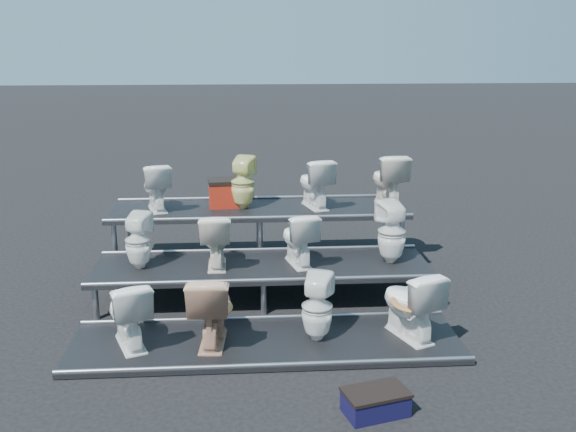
{
  "coord_description": "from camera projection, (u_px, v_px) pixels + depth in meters",
  "views": [
    {
      "loc": [
        -0.2,
        -7.62,
        3.21
      ],
      "look_at": [
        0.33,
        0.1,
        1.06
      ],
      "focal_mm": 40.0,
      "sensor_mm": 36.0,
      "label": 1
    }
  ],
  "objects": [
    {
      "name": "toilet_1",
      "position": [
        211.0,
        308.0,
        6.78
      ],
      "size": [
        0.49,
        0.81,
        0.79
      ],
      "primitive_type": "imported",
      "rotation": [
        0.0,
        0.0,
        3.08
      ],
      "color": "tan",
      "rests_on": "tier_front"
    },
    {
      "name": "toilet_10",
      "position": [
        315.0,
        183.0,
        9.17
      ],
      "size": [
        0.57,
        0.78,
        0.72
      ],
      "primitive_type": "imported",
      "rotation": [
        0.0,
        0.0,
        3.41
      ],
      "color": "white",
      "rests_on": "tier_back"
    },
    {
      "name": "toilet_8",
      "position": [
        156.0,
        187.0,
        9.03
      ],
      "size": [
        0.54,
        0.74,
        0.68
      ],
      "primitive_type": "imported",
      "rotation": [
        0.0,
        0.0,
        3.4
      ],
      "color": "white",
      "rests_on": "tier_back"
    },
    {
      "name": "toilet_0",
      "position": [
        128.0,
        313.0,
        6.73
      ],
      "size": [
        0.65,
        0.83,
        0.74
      ],
      "primitive_type": "imported",
      "rotation": [
        0.0,
        0.0,
        3.52
      ],
      "color": "white",
      "rests_on": "tier_front"
    },
    {
      "name": "toilet_9",
      "position": [
        243.0,
        183.0,
        9.1
      ],
      "size": [
        0.44,
        0.44,
        0.75
      ],
      "primitive_type": "imported",
      "rotation": [
        0.0,
        0.0,
        2.8
      ],
      "color": "#E1DF89",
      "rests_on": "tier_back"
    },
    {
      "name": "tier_front",
      "position": [
        266.0,
        343.0,
        6.94
      ],
      "size": [
        4.2,
        1.2,
        0.06
      ],
      "primitive_type": "cube",
      "color": "black",
      "rests_on": "ground"
    },
    {
      "name": "tier_back",
      "position": [
        259.0,
        236.0,
        9.33
      ],
      "size": [
        4.2,
        1.2,
        0.86
      ],
      "primitive_type": "cube",
      "color": "black",
      "rests_on": "ground"
    },
    {
      "name": "toilet_3",
      "position": [
        410.0,
        303.0,
        6.93
      ],
      "size": [
        0.69,
        0.87,
        0.78
      ],
      "primitive_type": "imported",
      "rotation": [
        0.0,
        0.0,
        3.52
      ],
      "color": "white",
      "rests_on": "tier_front"
    },
    {
      "name": "toilet_7",
      "position": [
        392.0,
        232.0,
        8.08
      ],
      "size": [
        0.44,
        0.45,
        0.8
      ],
      "primitive_type": "imported",
      "rotation": [
        0.0,
        0.0,
        3.41
      ],
      "color": "white",
      "rests_on": "tier_mid"
    },
    {
      "name": "toilet_2",
      "position": [
        317.0,
        307.0,
        6.87
      ],
      "size": [
        0.43,
        0.43,
        0.74
      ],
      "primitive_type": "imported",
      "rotation": [
        0.0,
        0.0,
        2.81
      ],
      "color": "white",
      "rests_on": "tier_front"
    },
    {
      "name": "ground",
      "position": [
        263.0,
        299.0,
        8.2
      ],
      "size": [
        80.0,
        80.0,
        0.0
      ],
      "primitive_type": "plane",
      "color": "black",
      "rests_on": "ground"
    },
    {
      "name": "red_crate",
      "position": [
        226.0,
        194.0,
        9.28
      ],
      "size": [
        0.52,
        0.43,
        0.35
      ],
      "primitive_type": "cube",
      "rotation": [
        0.0,
        0.0,
        0.09
      ],
      "color": "maroon",
      "rests_on": "tier_back"
    },
    {
      "name": "tier_mid",
      "position": [
        262.0,
        282.0,
        8.13
      ],
      "size": [
        4.2,
        1.2,
        0.46
      ],
      "primitive_type": "cube",
      "color": "black",
      "rests_on": "ground"
    },
    {
      "name": "toilet_4",
      "position": [
        138.0,
        241.0,
        7.88
      ],
      "size": [
        0.4,
        0.4,
        0.7
      ],
      "primitive_type": "imported",
      "rotation": [
        0.0,
        0.0,
        2.85
      ],
      "color": "white",
      "rests_on": "tier_mid"
    },
    {
      "name": "step_stool",
      "position": [
        375.0,
        404.0,
        5.66
      ],
      "size": [
        0.61,
        0.46,
        0.2
      ],
      "primitive_type": "cube",
      "rotation": [
        0.0,
        0.0,
        0.27
      ],
      "color": "black",
      "rests_on": "ground"
    },
    {
      "name": "toilet_6",
      "position": [
        298.0,
        238.0,
        8.01
      ],
      "size": [
        0.53,
        0.74,
        0.68
      ],
      "primitive_type": "imported",
      "rotation": [
        0.0,
        0.0,
        3.37
      ],
      "color": "white",
      "rests_on": "tier_mid"
    },
    {
      "name": "toilet_5",
      "position": [
        216.0,
        239.0,
        7.94
      ],
      "size": [
        0.4,
        0.69,
        0.69
      ],
      "primitive_type": "imported",
      "rotation": [
        0.0,
        0.0,
        3.16
      ],
      "color": "silver",
      "rests_on": "tier_mid"
    },
    {
      "name": "toilet_11",
      "position": [
        388.0,
        180.0,
        9.24
      ],
      "size": [
        0.5,
        0.8,
        0.77
      ],
      "primitive_type": "imported",
      "rotation": [
        0.0,
        0.0,
        3.24
      ],
      "color": "silver",
      "rests_on": "tier_back"
    }
  ]
}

